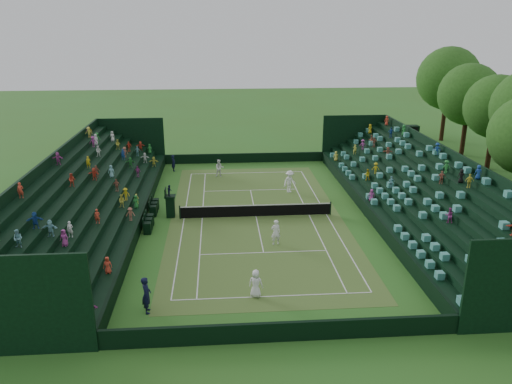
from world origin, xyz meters
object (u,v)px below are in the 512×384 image
at_px(player_near_east, 276,232).
at_px(player_far_west, 219,168).
at_px(player_far_east, 290,182).
at_px(player_near_west, 256,284).
at_px(tennis_net, 256,210).
at_px(umpire_chair, 170,203).

distance_m(player_near_east, player_far_west, 16.46).
bearing_deg(player_far_east, player_near_west, -135.37).
bearing_deg(player_far_west, tennis_net, -80.90).
bearing_deg(tennis_net, player_far_east, 58.99).
bearing_deg(umpire_chair, tennis_net, -4.13).
bearing_deg(player_near_east, player_far_west, -84.52).
height_order(player_near_east, player_far_west, player_near_east).
xyz_separation_m(player_near_west, player_near_east, (1.85, 6.65, 0.09)).
bearing_deg(player_near_east, player_near_west, 67.23).
bearing_deg(player_near_east, umpire_chair, -44.33).
height_order(umpire_chair, player_far_east, umpire_chair).
relative_size(umpire_chair, player_near_east, 1.45).
distance_m(umpire_chair, player_near_east, 9.34).
relative_size(tennis_net, umpire_chair, 4.55).
bearing_deg(tennis_net, player_near_east, -79.84).
relative_size(tennis_net, player_near_east, 6.61).
height_order(tennis_net, player_far_west, player_far_west).
distance_m(tennis_net, umpire_chair, 6.57).
height_order(player_near_west, player_near_east, player_near_east).
relative_size(umpire_chair, player_far_west, 1.52).
distance_m(player_near_west, player_far_west, 22.77).
bearing_deg(tennis_net, player_near_west, -94.47).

